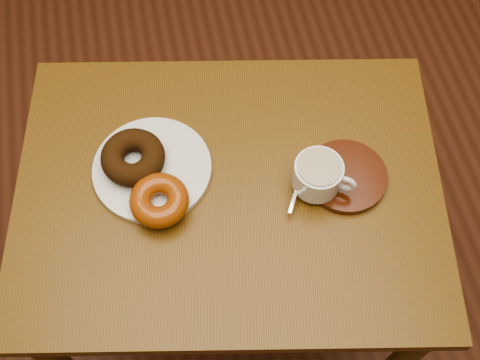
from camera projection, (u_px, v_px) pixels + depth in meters
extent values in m
plane|color=#592F1C|center=(155.00, 208.00, 1.81)|extent=(6.00, 6.00, 0.00)
cube|color=brown|center=(229.00, 191.00, 1.06)|extent=(0.84, 0.69, 0.03)
cylinder|color=#4E3A16|center=(95.00, 169.00, 1.49)|extent=(0.04, 0.04, 0.67)
cylinder|color=#4E3A16|center=(366.00, 166.00, 1.49)|extent=(0.04, 0.04, 0.67)
cylinder|color=silver|center=(152.00, 169.00, 1.06)|extent=(0.27, 0.27, 0.01)
torus|color=black|center=(133.00, 157.00, 1.04)|extent=(0.13, 0.13, 0.04)
torus|color=#944310|center=(159.00, 200.00, 1.01)|extent=(0.11, 0.11, 0.04)
cube|color=#4C3519|center=(177.00, 192.00, 0.99)|extent=(0.01, 0.00, 0.00)
cube|color=#4C3519|center=(175.00, 187.00, 1.00)|extent=(0.01, 0.01, 0.00)
cube|color=#4C3519|center=(170.00, 182.00, 1.00)|extent=(0.01, 0.01, 0.00)
cube|color=#4C3519|center=(164.00, 179.00, 1.01)|extent=(0.01, 0.01, 0.00)
cube|color=#4C3519|center=(157.00, 179.00, 1.01)|extent=(0.00, 0.01, 0.00)
cube|color=#4C3519|center=(150.00, 181.00, 1.00)|extent=(0.01, 0.01, 0.00)
cube|color=#4C3519|center=(144.00, 185.00, 1.00)|extent=(0.01, 0.01, 0.00)
cube|color=#4C3519|center=(140.00, 190.00, 1.00)|extent=(0.01, 0.01, 0.00)
cube|color=#4C3519|center=(139.00, 196.00, 0.99)|extent=(0.01, 0.01, 0.00)
cube|color=#4C3519|center=(140.00, 203.00, 0.99)|extent=(0.01, 0.01, 0.00)
cube|color=#4C3519|center=(143.00, 208.00, 0.98)|extent=(0.01, 0.01, 0.00)
cube|color=#4C3519|center=(148.00, 212.00, 0.98)|extent=(0.01, 0.01, 0.00)
cube|color=#4C3519|center=(155.00, 214.00, 0.98)|extent=(0.01, 0.01, 0.00)
cube|color=#4C3519|center=(163.00, 213.00, 0.98)|extent=(0.00, 0.01, 0.00)
cube|color=#4C3519|center=(169.00, 210.00, 0.98)|extent=(0.01, 0.01, 0.00)
cube|color=#4C3519|center=(174.00, 205.00, 0.98)|extent=(0.01, 0.01, 0.00)
cube|color=#4C3519|center=(177.00, 199.00, 0.99)|extent=(0.01, 0.01, 0.00)
cylinder|color=#3E1608|center=(346.00, 176.00, 1.05)|extent=(0.16, 0.16, 0.02)
cylinder|color=silver|center=(318.00, 175.00, 1.01)|extent=(0.08, 0.08, 0.06)
cylinder|color=brown|center=(320.00, 167.00, 0.99)|extent=(0.07, 0.07, 0.00)
torus|color=silver|center=(346.00, 184.00, 1.00)|extent=(0.04, 0.03, 0.04)
ellipsoid|color=silver|center=(302.00, 171.00, 1.05)|extent=(0.02, 0.03, 0.01)
cube|color=silver|center=(296.00, 193.00, 1.03)|extent=(0.04, 0.07, 0.00)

